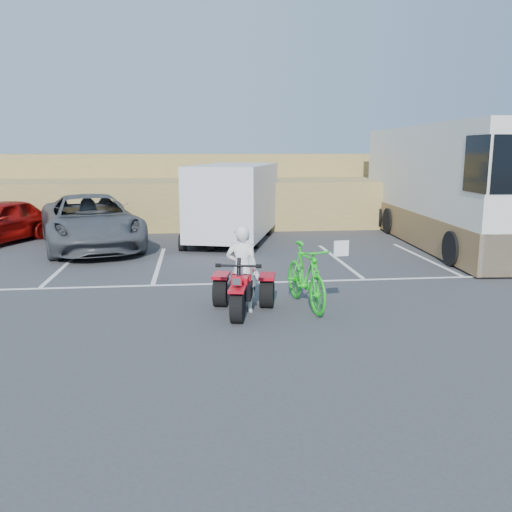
{
  "coord_description": "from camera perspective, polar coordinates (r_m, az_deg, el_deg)",
  "views": [
    {
      "loc": [
        -1.61,
        -10.79,
        3.29
      ],
      "look_at": [
        -0.3,
        0.83,
        1.0
      ],
      "focal_mm": 38.0,
      "sensor_mm": 36.0,
      "label": 1
    }
  ],
  "objects": [
    {
      "name": "ground",
      "position": [
        11.4,
        1.98,
        -5.71
      ],
      "size": [
        100.0,
        100.0,
        0.0
      ],
      "primitive_type": "plane",
      "color": "#39393B",
      "rests_on": "ground"
    },
    {
      "name": "cargo_trailer",
      "position": [
        19.95,
        -2.22,
        5.94
      ],
      "size": [
        3.91,
        6.38,
        2.78
      ],
      "rotation": [
        0.0,
        0.0,
        -0.28
      ],
      "color": "silver",
      "rests_on": "ground"
    },
    {
      "name": "red_trike_atv",
      "position": [
        11.17,
        -1.55,
        -6.05
      ],
      "size": [
        1.64,
        1.98,
        1.14
      ],
      "primitive_type": null,
      "rotation": [
        0.0,
        0.0,
        -0.2
      ],
      "color": "#B40A17",
      "rests_on": "ground"
    },
    {
      "name": "quad_atv_blue",
      "position": [
        18.64,
        -6.11,
        0.86
      ],
      "size": [
        1.3,
        1.66,
        1.03
      ],
      "primitive_type": null,
      "rotation": [
        0.0,
        0.0,
        -0.08
      ],
      "color": "navy",
      "rests_on": "ground"
    },
    {
      "name": "rider",
      "position": [
        11.08,
        -1.49,
        -1.37
      ],
      "size": [
        0.73,
        0.56,
        1.8
      ],
      "primitive_type": "imported",
      "rotation": [
        0.0,
        0.0,
        2.94
      ],
      "color": "white",
      "rests_on": "ground"
    },
    {
      "name": "parking_stripes",
      "position": [
        15.42,
        2.96,
        -1.24
      ],
      "size": [
        28.0,
        5.16,
        0.01
      ],
      "color": "white",
      "rests_on": "ground"
    },
    {
      "name": "rv_motorhome",
      "position": [
        20.54,
        19.58,
        6.2
      ],
      "size": [
        3.55,
        11.48,
        4.07
      ],
      "rotation": [
        0.0,
        0.0,
        -0.06
      ],
      "color": "silver",
      "rests_on": "ground"
    },
    {
      "name": "green_dirt_bike",
      "position": [
        11.5,
        5.23,
        -2.07
      ],
      "size": [
        0.97,
        2.34,
        1.36
      ],
      "primitive_type": "imported",
      "rotation": [
        0.0,
        0.0,
        0.15
      ],
      "color": "#14BF19",
      "rests_on": "ground"
    },
    {
      "name": "grass_embankment",
      "position": [
        26.39,
        -2.94,
        7.01
      ],
      "size": [
        40.0,
        8.5,
        3.1
      ],
      "color": "olive",
      "rests_on": "ground"
    },
    {
      "name": "grey_pickup",
      "position": [
        19.31,
        -17.04,
        3.49
      ],
      "size": [
        4.68,
        7.05,
        1.8
      ],
      "primitive_type": "imported",
      "rotation": [
        0.0,
        0.0,
        0.28
      ],
      "color": "#45484D",
      "rests_on": "ground"
    },
    {
      "name": "quad_atv_green",
      "position": [
        19.27,
        -2.97,
        1.24
      ],
      "size": [
        1.58,
        1.91,
        1.11
      ],
      "primitive_type": null,
      "rotation": [
        0.0,
        0.0,
        -0.2
      ],
      "color": "#155C15",
      "rests_on": "ground"
    }
  ]
}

